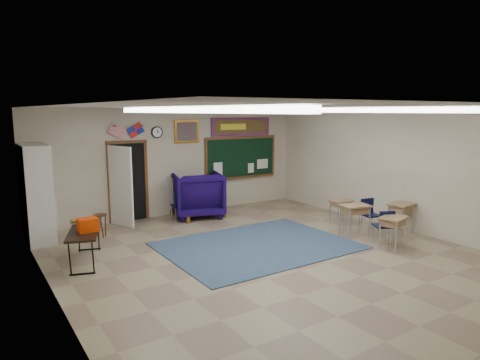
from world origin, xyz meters
TOP-DOWN VIEW (x-y plane):
  - floor at (0.00, 0.00)m, footprint 9.00×9.00m
  - back_wall at (0.00, 4.50)m, footprint 8.00×0.04m
  - left_wall at (-4.00, 0.00)m, footprint 0.04×9.00m
  - right_wall at (4.00, 0.00)m, footprint 0.04×9.00m
  - ceiling at (0.00, 0.00)m, footprint 8.00×9.00m
  - area_rug at (0.20, 0.80)m, footprint 4.00×3.00m
  - fluorescent_strips at (0.00, 0.00)m, footprint 3.86×6.00m
  - doorway at (-1.50, 4.35)m, footprint 1.10×0.89m
  - chalkboard at (2.20, 4.46)m, footprint 2.55×0.14m
  - bulletin_board at (2.20, 4.47)m, footprint 2.10×0.05m
  - framed_art_print at (0.35, 4.47)m, footprint 0.75×0.05m
  - wall_clock at (-0.55, 4.47)m, footprint 0.32×0.05m
  - wall_flags at (-1.40, 4.44)m, footprint 1.16×0.06m
  - storage_cabinet at (-3.71, 3.85)m, footprint 0.59×1.25m
  - wingback_armchair at (0.37, 3.91)m, footprint 1.65×1.68m
  - student_chair_reading at (-0.25, 3.80)m, footprint 0.42×0.42m
  - student_chair_desk_a at (2.61, -0.61)m, footprint 0.53×0.53m
  - student_chair_desk_b at (3.15, 0.18)m, footprint 0.48×0.48m
  - student_desk_front_left at (2.50, 0.11)m, footprint 0.73×0.61m
  - student_desk_front_right at (3.08, 1.10)m, footprint 0.57×0.45m
  - student_desk_back_left at (2.45, -0.98)m, footprint 0.69×0.58m
  - student_desk_back_right at (3.65, -0.30)m, footprint 0.68×0.56m
  - folding_table at (-3.18, 1.84)m, footprint 1.04×1.70m
  - wooden_stool at (-2.48, 3.37)m, footprint 0.31×0.31m

SIDE VIEW (x-z plane):
  - floor at x=0.00m, z-range 0.00..0.00m
  - area_rug at x=0.20m, z-range 0.00..0.02m
  - wooden_stool at x=-2.48m, z-range 0.01..0.55m
  - student_desk_front_right at x=3.08m, z-range 0.04..0.68m
  - folding_table at x=-3.18m, z-range -0.09..0.82m
  - student_chair_desk_a at x=2.61m, z-range 0.00..0.78m
  - student_chair_reading at x=-0.25m, z-range 0.00..0.79m
  - student_desk_back_left at x=2.45m, z-range 0.04..0.76m
  - student_chair_desk_b at x=3.15m, z-range 0.00..0.80m
  - student_desk_back_right at x=3.65m, z-range 0.04..0.78m
  - student_desk_front_left at x=2.50m, z-range 0.05..0.81m
  - wingback_armchair at x=0.37m, z-range 0.00..1.24m
  - doorway at x=-1.50m, z-range -0.02..2.14m
  - storage_cabinet at x=-3.71m, z-range 0.00..2.20m
  - chalkboard at x=2.20m, z-range 0.81..2.11m
  - back_wall at x=0.00m, z-range 0.00..3.00m
  - left_wall at x=-4.00m, z-range 0.00..3.00m
  - right_wall at x=4.00m, z-range 0.00..3.00m
  - framed_art_print at x=0.35m, z-range 2.02..2.67m
  - wall_clock at x=-0.55m, z-range 2.19..2.51m
  - bulletin_board at x=2.20m, z-range 2.18..2.73m
  - wall_flags at x=-1.40m, z-range 2.13..2.83m
  - fluorescent_strips at x=0.00m, z-range 2.89..2.99m
  - ceiling at x=0.00m, z-range 2.98..3.02m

